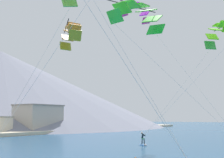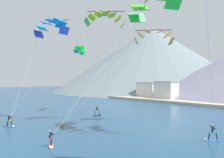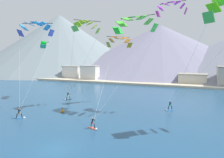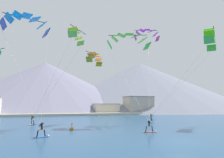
% 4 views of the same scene
% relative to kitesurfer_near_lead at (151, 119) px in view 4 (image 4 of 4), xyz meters
% --- Properties ---
extents(ground_plane, '(400.00, 400.00, 0.00)m').
position_rel_kitesurfer_near_lead_xyz_m(ground_plane, '(-9.14, -21.49, -0.57)').
color(ground_plane, navy).
extents(kitesurfer_near_lead, '(1.44, 1.58, 1.82)m').
position_rel_kitesurfer_near_lead_xyz_m(kitesurfer_near_lead, '(0.00, 0.00, 0.00)').
color(kitesurfer_near_lead, '#337FDB').
rests_on(kitesurfer_near_lead, ground).
extents(kitesurfer_near_trail, '(1.19, 1.72, 1.79)m').
position_rel_kitesurfer_near_lead_xyz_m(kitesurfer_near_trail, '(-22.44, 0.98, -0.00)').
color(kitesurfer_near_trail, black).
rests_on(kitesurfer_near_trail, ground).
extents(kitesurfer_mid_center, '(1.77, 1.01, 1.73)m').
position_rel_kitesurfer_near_lead_xyz_m(kitesurfer_mid_center, '(-21.17, -14.12, -0.06)').
color(kitesurfer_mid_center, '#337FDB').
rests_on(kitesurfer_mid_center, ground).
extents(kitesurfer_far_left, '(1.73, 1.16, 1.66)m').
position_rel_kitesurfer_near_lead_xyz_m(kitesurfer_far_left, '(-8.15, -14.25, -0.12)').
color(kitesurfer_far_left, '#E54C33').
rests_on(kitesurfer_far_left, ground).
extents(parafoil_kite_near_lead, '(10.70, 11.25, 15.50)m').
position_rel_kitesurfer_near_lead_xyz_m(parafoil_kite_near_lead, '(7.90, -8.31, 15.15)').
color(parafoil_kite_near_lead, green).
extents(parafoil_kite_near_trail, '(8.65, 6.12, 15.28)m').
position_rel_kitesurfer_near_lead_xyz_m(parafoil_kite_near_trail, '(-15.80, -1.97, 15.09)').
color(parafoil_kite_near_trail, '#74CB4C').
extents(parafoil_kite_mid_center, '(6.76, 8.87, 14.78)m').
position_rel_kitesurfer_near_lead_xyz_m(parafoil_kite_mid_center, '(-23.71, -7.01, 14.51)').
color(parafoil_kite_mid_center, '#1E3DB4').
extents(parafoil_kite_far_left, '(8.30, 13.55, 15.57)m').
position_rel_kitesurfer_near_lead_xyz_m(parafoil_kite_far_left, '(-5.92, -2.60, 15.04)').
color(parafoil_kite_far_left, green).
extents(parafoil_kite_distant_high_outer, '(4.60, 5.47, 2.32)m').
position_rel_kitesurfer_near_lead_xyz_m(parafoil_kite_distant_high_outer, '(-10.88, 3.31, 12.49)').
color(parafoil_kite_distant_high_outer, olive).
extents(parafoil_kite_distant_low_drift, '(5.57, 2.22, 2.47)m').
position_rel_kitesurfer_near_lead_xyz_m(parafoil_kite_distant_low_drift, '(-0.21, 0.80, 17.93)').
color(parafoil_kite_distant_low_drift, '#A62D8C').
extents(race_marker_buoy, '(0.56, 0.56, 1.02)m').
position_rel_kitesurfer_near_lead_xyz_m(race_marker_buoy, '(-17.23, -8.42, -0.41)').
color(race_marker_buoy, orange).
rests_on(race_marker_buoy, ground).
extents(shoreline_strip, '(180.00, 10.00, 0.70)m').
position_rel_kitesurfer_near_lead_xyz_m(shoreline_strip, '(-9.14, 34.59, -0.22)').
color(shoreline_strip, beige).
rests_on(shoreline_strip, ground).
extents(shore_building_harbour_front, '(6.52, 4.95, 3.88)m').
position_rel_kitesurfer_near_lead_xyz_m(shore_building_harbour_front, '(27.64, 36.58, 1.38)').
color(shore_building_harbour_front, '#A89E8E').
rests_on(shore_building_harbour_front, ground).
extents(shore_building_promenade_mid, '(10.29, 7.21, 6.58)m').
position_rel_kitesurfer_near_lead_xyz_m(shore_building_promenade_mid, '(14.98, 35.69, 2.73)').
color(shore_building_promenade_mid, '#B7AD9E').
rests_on(shore_building_promenade_mid, ground).
extents(shore_building_old_town, '(9.21, 6.15, 3.85)m').
position_rel_kitesurfer_near_lead_xyz_m(shore_building_old_town, '(2.73, 37.83, 1.37)').
color(shore_building_old_town, beige).
rests_on(shore_building_old_town, ground).
extents(mountain_peak_central_summit, '(112.00, 112.00, 27.08)m').
position_rel_kitesurfer_near_lead_xyz_m(mountain_peak_central_summit, '(-16.82, 87.61, 12.97)').
color(mountain_peak_central_summit, gray).
rests_on(mountain_peak_central_summit, ground).
extents(mountain_peak_east_shoulder, '(128.67, 128.67, 30.00)m').
position_rel_kitesurfer_near_lead_xyz_m(mountain_peak_east_shoulder, '(41.31, 86.12, 14.44)').
color(mountain_peak_east_shoulder, gray).
rests_on(mountain_peak_east_shoulder, ground).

